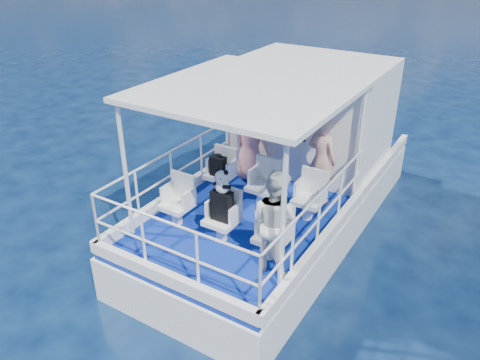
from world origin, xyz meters
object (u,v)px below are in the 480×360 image
at_px(passenger_stbd_aft, 275,222).
at_px(backpack_center, 222,206).
at_px(passenger_port_fwd, 251,139).
at_px(panda, 222,181).

bearing_deg(passenger_stbd_aft, backpack_center, -0.43).
height_order(passenger_port_fwd, backpack_center, passenger_port_fwd).
bearing_deg(passenger_stbd_aft, panda, -0.16).
distance_m(passenger_stbd_aft, backpack_center, 1.05).
relative_size(passenger_port_fwd, passenger_stbd_aft, 1.10).
bearing_deg(passenger_port_fwd, passenger_stbd_aft, 143.14).
xyz_separation_m(passenger_port_fwd, backpack_center, (0.69, -2.07, -0.24)).
bearing_deg(panda, passenger_port_fwd, 108.88).
bearing_deg(passenger_port_fwd, panda, 124.92).
bearing_deg(backpack_center, passenger_stbd_aft, -10.62).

